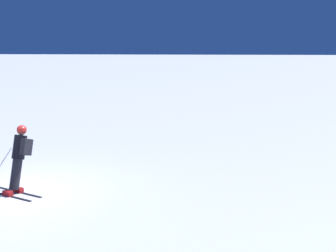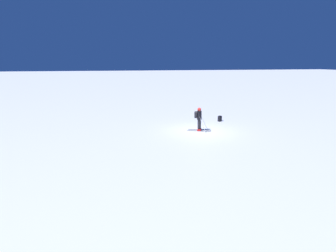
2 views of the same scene
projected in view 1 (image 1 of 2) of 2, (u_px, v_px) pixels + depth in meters
ground_plane at (16, 192)px, 12.89m from camera, size 300.00×300.00×0.00m
skier at (19, 155)px, 12.69m from camera, size 1.42×1.78×1.88m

